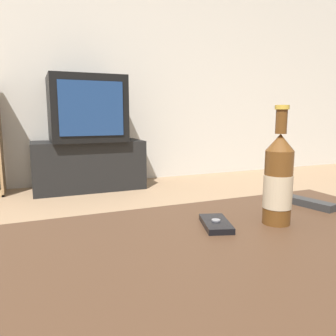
{
  "coord_description": "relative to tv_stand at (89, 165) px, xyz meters",
  "views": [
    {
      "loc": [
        -0.28,
        -0.5,
        0.72
      ],
      "look_at": [
        0.1,
        0.4,
        0.56
      ],
      "focal_mm": 35.0,
      "sensor_mm": 36.0,
      "label": 1
    }
  ],
  "objects": [
    {
      "name": "remote_control",
      "position": [
        0.22,
        -2.52,
        0.23
      ],
      "size": [
        0.08,
        0.17,
        0.02
      ],
      "rotation": [
        0.0,
        0.0,
        0.22
      ],
      "color": "#282828",
      "rests_on": "coffee_table"
    },
    {
      "name": "television",
      "position": [
        0.0,
        -0.0,
        0.54
      ],
      "size": [
        0.68,
        0.59,
        0.61
      ],
      "color": "black",
      "rests_on": "tv_stand"
    },
    {
      "name": "cell_phone",
      "position": [
        -0.11,
        -2.58,
        0.23
      ],
      "size": [
        0.09,
        0.13,
        0.02
      ],
      "rotation": [
        0.0,
        0.0,
        -0.3
      ],
      "color": "black",
      "rests_on": "coffee_table"
    },
    {
      "name": "coffee_table",
      "position": [
        -0.22,
        -2.72,
        0.16
      ],
      "size": [
        1.23,
        0.69,
        0.46
      ],
      "color": "#422B1C",
      "rests_on": "ground_plane"
    },
    {
      "name": "beer_bottle",
      "position": [
        0.03,
        -2.61,
        0.33
      ],
      "size": [
        0.07,
        0.07,
        0.28
      ],
      "color": "#563314",
      "rests_on": "coffee_table"
    },
    {
      "name": "back_wall",
      "position": [
        -0.22,
        0.31,
        1.06
      ],
      "size": [
        8.0,
        0.05,
        2.6
      ],
      "color": "beige",
      "rests_on": "ground_plane"
    },
    {
      "name": "tv_stand",
      "position": [
        0.0,
        0.0,
        0.0
      ],
      "size": [
        1.04,
        0.47,
        0.47
      ],
      "color": "black",
      "rests_on": "ground_plane"
    }
  ]
}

